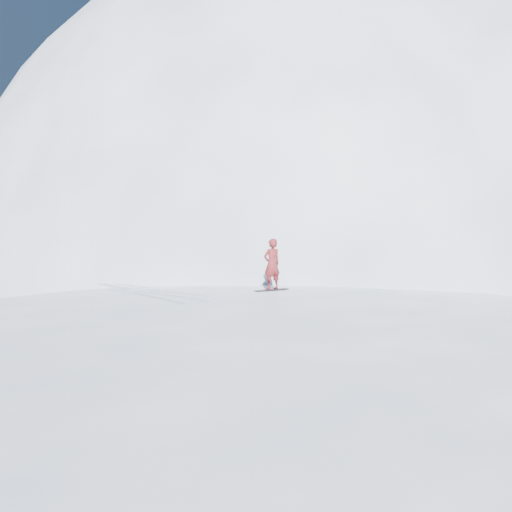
# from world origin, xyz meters

# --- Properties ---
(ground) EXTENTS (400.00, 400.00, 0.00)m
(ground) POSITION_xyz_m (0.00, 0.00, 0.00)
(ground) COLOR white
(ground) RESTS_ON ground
(near_ridge) EXTENTS (36.00, 28.00, 4.80)m
(near_ridge) POSITION_xyz_m (1.00, 3.00, 0.00)
(near_ridge) COLOR white
(near_ridge) RESTS_ON ground
(summit_peak) EXTENTS (60.00, 56.00, 56.00)m
(summit_peak) POSITION_xyz_m (22.00, 26.00, 0.00)
(summit_peak) COLOR white
(summit_peak) RESTS_ON ground
(peak_shoulder) EXTENTS (28.00, 24.00, 18.00)m
(peak_shoulder) POSITION_xyz_m (10.00, 20.00, 0.00)
(peak_shoulder) COLOR white
(peak_shoulder) RESTS_ON ground
(wind_bumps) EXTENTS (16.00, 14.40, 1.00)m
(wind_bumps) POSITION_xyz_m (-0.56, 2.12, 0.00)
(wind_bumps) COLOR white
(wind_bumps) RESTS_ON ground
(snowboard) EXTENTS (1.28, 0.26, 0.02)m
(snowboard) POSITION_xyz_m (2.31, 3.34, 2.41)
(snowboard) COLOR black
(snowboard) RESTS_ON near_ridge
(snowboarder) EXTENTS (0.63, 0.42, 1.71)m
(snowboarder) POSITION_xyz_m (2.31, 3.34, 3.27)
(snowboarder) COLOR maroon
(snowboarder) RESTS_ON snowboard
(board_tracks) EXTENTS (2.33, 5.94, 0.04)m
(board_tracks) POSITION_xyz_m (-1.26, 5.22, 2.42)
(board_tracks) COLOR silver
(board_tracks) RESTS_ON ground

